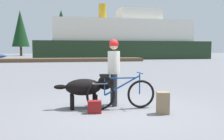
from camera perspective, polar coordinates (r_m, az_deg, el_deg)
ground_plane at (r=6.12m, az=1.51°, el=-9.28°), size 160.00×160.00×0.00m
bicycle at (r=6.14m, az=2.02°, el=-5.52°), size 1.76×0.44×0.91m
person_cyclist at (r=6.46m, az=0.42°, el=1.03°), size 0.32×0.53×1.75m
dog at (r=6.26m, az=-5.75°, el=-3.95°), size 1.47×0.49×0.82m
backpack at (r=5.83m, az=11.77°, el=-7.52°), size 0.31×0.25×0.51m
handbag_pannier at (r=5.81m, az=-4.07°, el=-8.56°), size 0.34×0.23×0.29m
dock_pier at (r=29.92m, az=-12.11°, el=2.31°), size 19.96×2.94×0.40m
ferry_boat at (r=38.25m, az=2.59°, el=6.95°), size 25.95×7.40×8.25m
pine_tree_center at (r=55.61m, az=-11.73°, el=10.14°), size 4.05×4.05×10.00m
pine_tree_far_right at (r=55.16m, az=6.79°, el=9.07°), size 3.12×3.12×8.73m
pine_tree_mid_back at (r=58.81m, az=-20.58°, el=9.04°), size 3.77×3.77×10.10m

